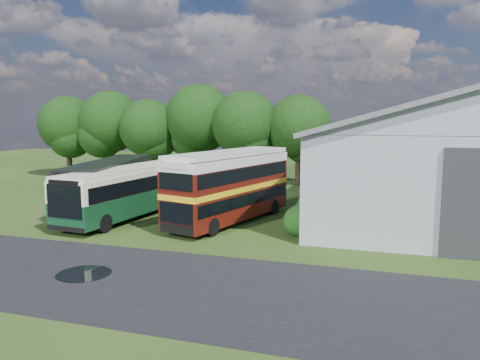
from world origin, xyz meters
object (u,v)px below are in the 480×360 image
(storage_shed, at_px, (466,150))
(bus_green_single, at_px, (131,190))
(bus_maroon_double, at_px, (230,187))
(bus_dark_single, at_px, (110,183))

(storage_shed, distance_m, bus_green_single, 22.36)
(bus_green_single, distance_m, bus_maroon_double, 6.56)
(storage_shed, relative_size, bus_green_single, 2.11)
(storage_shed, height_order, bus_dark_single, storage_shed)
(bus_green_single, bearing_deg, storage_shed, 28.01)
(bus_dark_single, bearing_deg, bus_green_single, -49.10)
(bus_green_single, bearing_deg, bus_dark_single, 149.32)
(storage_shed, relative_size, bus_dark_single, 2.01)
(bus_green_single, relative_size, bus_maroon_double, 1.14)
(bus_green_single, distance_m, bus_dark_single, 3.65)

